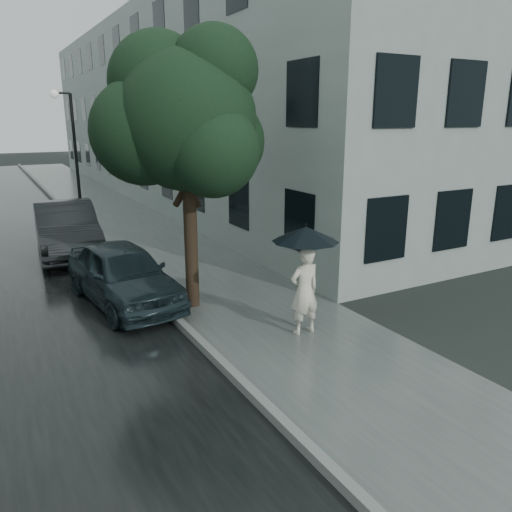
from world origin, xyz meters
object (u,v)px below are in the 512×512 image
street_tree (185,119)px  lamp_post (71,149)px  car_far (66,229)px  car_near (123,274)px  pedestrian (304,291)px

street_tree → lamp_post: bearing=93.5°
lamp_post → car_far: (-1.09, -4.59, -2.10)m
car_near → pedestrian: bearing=-58.2°
street_tree → car_near: street_tree is taller
car_near → lamp_post: bearing=79.5°
lamp_post → car_near: lamp_post is taller
street_tree → car_far: bearing=106.4°
lamp_post → car_far: lamp_post is taller
car_near → street_tree: bearing=-37.4°
pedestrian → car_near: (-2.63, 3.33, -0.18)m
pedestrian → car_far: 8.95m
pedestrian → street_tree: 4.28m
lamp_post → car_near: bearing=-93.0°
pedestrian → street_tree: bearing=-64.0°
car_far → lamp_post: bearing=80.3°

